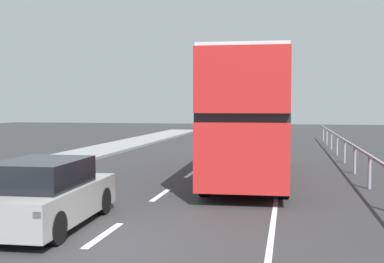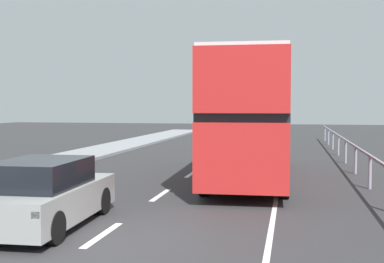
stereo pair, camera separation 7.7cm
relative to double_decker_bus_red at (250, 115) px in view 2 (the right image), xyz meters
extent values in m
cube|color=#2F2E30|center=(-2.26, -8.71, -2.30)|extent=(74.91, 120.00, 0.10)
cube|color=silver|center=(-2.26, -8.22, -2.25)|extent=(0.16, 1.97, 0.01)
cube|color=silver|center=(-2.26, -3.72, -2.25)|extent=(0.16, 1.97, 0.01)
cube|color=silver|center=(-2.26, 0.78, -2.25)|extent=(0.16, 1.97, 0.01)
cube|color=silver|center=(-2.26, 5.28, -2.25)|extent=(0.16, 1.97, 0.01)
cube|color=silver|center=(-2.26, 9.78, -2.25)|extent=(0.16, 1.97, 0.01)
cube|color=silver|center=(-2.26, 14.28, -2.25)|extent=(0.16, 1.97, 0.01)
cube|color=silver|center=(-2.26, 18.78, -2.25)|extent=(0.16, 1.97, 0.01)
cube|color=silver|center=(1.05, 0.29, -2.25)|extent=(0.12, 46.00, 0.01)
cube|color=gray|center=(3.86, 0.29, -1.22)|extent=(0.08, 42.00, 0.08)
cylinder|color=gray|center=(3.86, -1.46, -1.74)|extent=(0.10, 0.10, 1.03)
cylinder|color=gray|center=(3.86, 2.04, -1.74)|extent=(0.10, 0.10, 1.03)
cylinder|color=gray|center=(3.86, 5.54, -1.74)|extent=(0.10, 0.10, 1.03)
cylinder|color=gray|center=(3.86, 9.04, -1.74)|extent=(0.10, 0.10, 1.03)
cylinder|color=gray|center=(3.86, 12.54, -1.74)|extent=(0.10, 0.10, 1.03)
cylinder|color=gray|center=(3.86, 16.04, -1.74)|extent=(0.10, 0.10, 1.03)
cylinder|color=gray|center=(3.86, 19.54, -1.74)|extent=(0.10, 0.10, 1.03)
cube|color=red|center=(0.00, -0.01, -1.00)|extent=(2.85, 10.41, 1.81)
cube|color=black|center=(0.00, -0.01, 0.03)|extent=(2.85, 9.99, 0.24)
cube|color=red|center=(0.00, -0.01, 1.00)|extent=(2.85, 10.41, 1.70)
cube|color=silver|center=(0.00, -0.01, 1.90)|extent=(2.79, 10.20, 0.10)
cube|color=black|center=(-0.20, 5.13, -0.91)|extent=(2.20, 0.13, 1.27)
cube|color=yellow|center=(-0.20, 5.13, 1.43)|extent=(1.47, 0.10, 0.28)
cylinder|color=black|center=(-1.27, 3.70, -1.75)|extent=(0.32, 1.01, 1.00)
cylinder|color=black|center=(0.97, 3.79, -1.75)|extent=(0.32, 1.01, 1.00)
cylinder|color=black|center=(-0.98, -3.61, -1.75)|extent=(0.32, 1.01, 1.00)
cylinder|color=black|center=(1.26, -3.52, -1.75)|extent=(0.32, 1.01, 1.00)
cube|color=gray|center=(-3.74, -7.77, -1.72)|extent=(1.93, 4.11, 0.71)
cube|color=black|center=(-3.73, -7.97, -1.08)|extent=(1.65, 2.28, 0.57)
cube|color=red|center=(-2.87, -9.73, -1.54)|extent=(0.16, 0.07, 0.12)
cylinder|color=black|center=(-4.60, -6.48, -1.93)|extent=(0.22, 0.65, 0.64)
cylinder|color=black|center=(-2.97, -6.42, -1.93)|extent=(0.22, 0.65, 0.64)
cylinder|color=black|center=(-2.87, -9.06, -1.93)|extent=(0.22, 0.65, 0.64)
camera|label=1|loc=(1.36, -17.49, 0.35)|focal=46.22mm
camera|label=2|loc=(1.44, -17.47, 0.35)|focal=46.22mm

